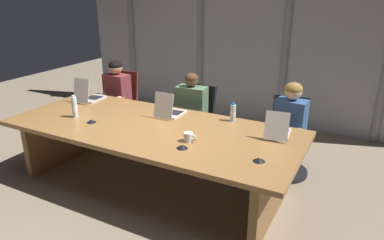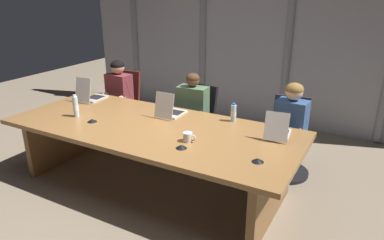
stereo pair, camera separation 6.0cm
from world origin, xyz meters
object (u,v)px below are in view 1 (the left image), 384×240
at_px(laptop_left_mid, 170,111).
at_px(water_bottle_secondary, 233,113).
at_px(laptop_left_end, 89,96).
at_px(laptop_center, 278,131).
at_px(water_bottle_primary, 75,107).
at_px(coffee_mug_near, 189,137).
at_px(person_left_end, 114,96).
at_px(person_left_mid, 189,111).
at_px(office_chair_center, 286,145).
at_px(office_chair_left_mid, 194,128).
at_px(conference_mic_right_side, 182,147).
at_px(conference_mic_middle, 91,121).
at_px(conference_mic_left_side, 259,160).
at_px(person_center, 288,126).
at_px(office_chair_left_end, 121,112).

bearing_deg(laptop_left_mid, water_bottle_secondary, -75.91).
height_order(laptop_left_end, laptop_center, laptop_left_end).
relative_size(laptop_center, water_bottle_secondary, 1.96).
bearing_deg(water_bottle_primary, coffee_mug_near, -0.01).
xyz_separation_m(laptop_left_mid, laptop_center, (1.30, -0.00, -0.00)).
height_order(laptop_left_end, person_left_end, person_left_end).
bearing_deg(laptop_center, person_left_mid, 61.13).
distance_m(office_chair_center, coffee_mug_near, 1.48).
distance_m(office_chair_left_mid, conference_mic_right_side, 1.58).
distance_m(person_left_end, conference_mic_right_side, 2.25).
height_order(laptop_left_end, office_chair_center, laptop_left_end).
distance_m(water_bottle_primary, conference_mic_middle, 0.31).
xyz_separation_m(laptop_left_end, water_bottle_secondary, (2.00, 0.18, 0.03)).
relative_size(laptop_left_end, laptop_left_mid, 1.13).
bearing_deg(laptop_left_mid, conference_mic_right_side, -141.75).
height_order(laptop_left_mid, person_left_end, person_left_end).
bearing_deg(conference_mic_right_side, person_left_mid, 115.66).
distance_m(laptop_left_mid, conference_mic_right_side, 0.93).
relative_size(laptop_center, conference_mic_middle, 3.83).
bearing_deg(water_bottle_secondary, conference_mic_left_side, -55.30).
relative_size(person_left_mid, person_center, 0.97).
xyz_separation_m(laptop_center, coffee_mug_near, (-0.74, -0.55, -0.01)).
bearing_deg(person_left_end, person_center, 93.71).
xyz_separation_m(laptop_left_mid, conference_mic_right_side, (0.58, -0.73, -0.04)).
bearing_deg(office_chair_left_mid, water_bottle_secondary, 66.02).
height_order(office_chair_left_end, person_center, person_center).
xyz_separation_m(office_chair_left_mid, person_center, (1.30, -0.16, 0.32)).
relative_size(office_chair_center, person_left_end, 0.79).
xyz_separation_m(laptop_left_mid, person_center, (1.28, 0.52, -0.14)).
distance_m(water_bottle_primary, water_bottle_secondary, 1.84).
xyz_separation_m(office_chair_left_end, person_center, (2.58, -0.16, 0.31)).
bearing_deg(water_bottle_secondary, person_left_mid, 156.17).
relative_size(laptop_left_end, person_center, 0.37).
xyz_separation_m(laptop_center, conference_mic_left_side, (0.01, -0.64, -0.04)).
bearing_deg(person_left_end, person_left_mid, 93.59).
relative_size(office_chair_left_mid, conference_mic_right_side, 8.40).
distance_m(laptop_left_end, conference_mic_left_side, 2.66).
height_order(person_center, water_bottle_primary, person_center).
height_order(office_chair_center, water_bottle_secondary, water_bottle_secondary).
bearing_deg(office_chair_center, conference_mic_left_side, -3.82).
xyz_separation_m(water_bottle_primary, conference_mic_middle, (0.29, -0.05, -0.10)).
bearing_deg(person_center, office_chair_center, -163.43).
height_order(office_chair_left_end, office_chair_center, office_chair_left_end).
xyz_separation_m(laptop_left_end, person_left_mid, (1.25, 0.51, -0.17)).
bearing_deg(laptop_left_end, coffee_mug_near, -111.67).
relative_size(laptop_left_end, person_left_mid, 0.38).
bearing_deg(coffee_mug_near, person_left_mid, 118.19).
xyz_separation_m(laptop_left_end, person_left_end, (-0.02, 0.51, -0.13)).
relative_size(office_chair_left_end, office_chair_center, 1.04).
xyz_separation_m(person_left_mid, coffee_mug_near, (0.58, -1.08, 0.15)).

